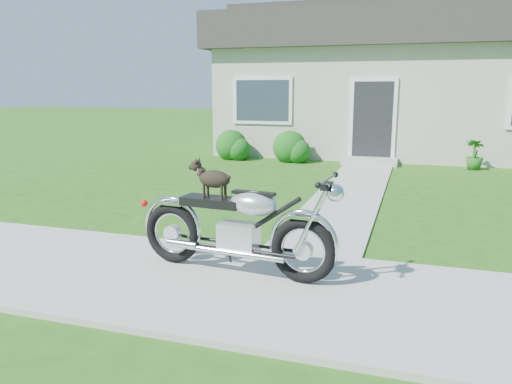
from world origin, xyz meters
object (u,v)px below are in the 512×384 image
at_px(house, 433,80).
at_px(potted_plant_right, 475,154).
at_px(potted_plant_left, 288,147).
at_px(motorcycle_with_dog, 238,226).

bearing_deg(house, potted_plant_right, -74.14).
distance_m(house, potted_plant_left, 5.33).
height_order(house, motorcycle_with_dog, house).
bearing_deg(motorcycle_with_dog, potted_plant_right, 75.38).
relative_size(potted_plant_left, potted_plant_right, 1.05).
relative_size(house, motorcycle_with_dog, 5.67).
bearing_deg(potted_plant_left, house, 43.29).
bearing_deg(potted_plant_left, potted_plant_right, 0.00).
bearing_deg(potted_plant_right, potted_plant_left, 180.00).
distance_m(potted_plant_left, motorcycle_with_dog, 8.45).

